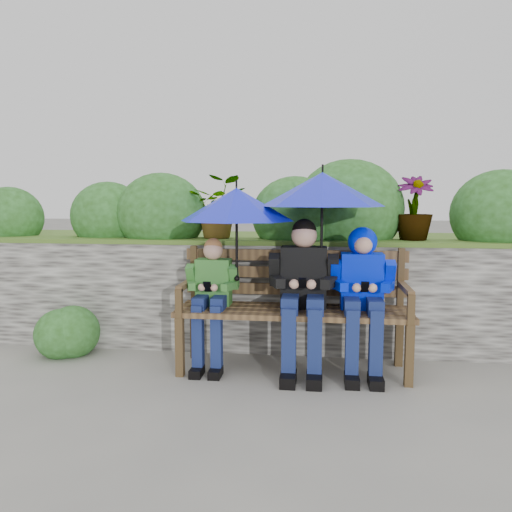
# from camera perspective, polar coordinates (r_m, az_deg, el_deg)

# --- Properties ---
(ground) EXTENTS (60.00, 60.00, 0.00)m
(ground) POSITION_cam_1_polar(r_m,az_deg,el_deg) (4.09, -0.18, -13.52)
(ground) COLOR slate
(ground) RESTS_ON ground
(garden_backdrop) EXTENTS (8.00, 2.88, 1.81)m
(garden_backdrop) POSITION_cam_1_polar(r_m,az_deg,el_deg) (5.50, 2.10, -1.89)
(garden_backdrop) COLOR #3F3C39
(garden_backdrop) RESTS_ON ground
(park_bench) EXTENTS (1.89, 0.55, 1.00)m
(park_bench) POSITION_cam_1_polar(r_m,az_deg,el_deg) (4.14, 4.33, -5.11)
(park_bench) COLOR #47351D
(park_bench) RESTS_ON ground
(boy_left) EXTENTS (0.43, 0.50, 1.08)m
(boy_left) POSITION_cam_1_polar(r_m,az_deg,el_deg) (4.14, -5.11, -4.31)
(boy_left) COLOR #327823
(boy_left) RESTS_ON ground
(boy_middle) EXTENTS (0.56, 0.64, 1.24)m
(boy_middle) POSITION_cam_1_polar(r_m,az_deg,el_deg) (4.02, 5.42, -3.63)
(boy_middle) COLOR black
(boy_middle) RESTS_ON ground
(boy_right) EXTENTS (0.50, 0.61, 1.18)m
(boy_right) POSITION_cam_1_polar(r_m,az_deg,el_deg) (4.05, 12.08, -3.43)
(boy_right) COLOR #0023E4
(boy_right) RESTS_ON ground
(umbrella_left) EXTENTS (0.93, 0.93, 0.82)m
(umbrella_left) POSITION_cam_1_polar(r_m,az_deg,el_deg) (4.03, -2.24, 5.90)
(umbrella_left) COLOR #1520DB
(umbrella_left) RESTS_ON ground
(umbrella_right) EXTENTS (0.99, 0.99, 0.92)m
(umbrella_right) POSITION_cam_1_polar(r_m,az_deg,el_deg) (4.00, 7.59, 7.55)
(umbrella_right) COLOR #1520DB
(umbrella_right) RESTS_ON ground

